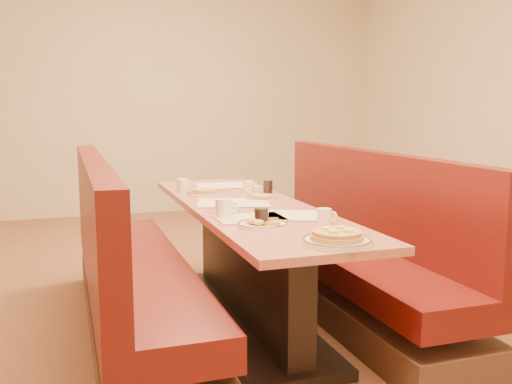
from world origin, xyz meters
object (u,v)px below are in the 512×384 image
object	(u,v)px
coffee_mug_b	(225,208)
soda_tumbler_mid	(268,187)
booth_right	(353,256)
pancake_plate	(337,239)
coffee_mug_d	(183,185)
eggs_plate	(262,224)
booth_left	(127,277)
diner_table	(247,264)
soda_tumbler_near	(261,218)
coffee_mug_a	(325,216)
coffee_mug_c	(249,187)

from	to	relation	value
coffee_mug_b	soda_tumbler_mid	distance (m)	0.91
booth_right	pancake_plate	world-z (taller)	booth_right
coffee_mug_d	eggs_plate	bearing A→B (deg)	-64.34
pancake_plate	booth_left	bearing A→B (deg)	125.64
diner_table	soda_tumbler_near	world-z (taller)	soda_tumbler_near
coffee_mug_a	coffee_mug_d	distance (m)	1.45
booth_left	coffee_mug_d	distance (m)	0.94
coffee_mug_a	coffee_mug_b	size ratio (longest dim) A/B	0.80
diner_table	eggs_plate	xyz separation A→B (m)	(-0.13, -0.65, 0.39)
coffee_mug_b	soda_tumbler_near	bearing A→B (deg)	-82.48
booth_right	pancake_plate	size ratio (longest dim) A/B	8.06
booth_right	coffee_mug_b	size ratio (longest dim) A/B	19.37
coffee_mug_a	soda_tumbler_mid	xyz separation A→B (m)	(0.09, 1.10, 0.00)
eggs_plate	diner_table	bearing A→B (deg)	78.65
diner_table	coffee_mug_d	size ratio (longest dim) A/B	22.58
soda_tumbler_near	eggs_plate	bearing A→B (deg)	61.80
booth_right	soda_tumbler_near	bearing A→B (deg)	-142.60
diner_table	soda_tumbler_mid	world-z (taller)	soda_tumbler_mid
coffee_mug_a	soda_tumbler_near	xyz separation A→B (m)	(-0.33, 0.03, 0.01)
diner_table	booth_left	size ratio (longest dim) A/B	1.00
eggs_plate	coffee_mug_b	world-z (taller)	coffee_mug_b
soda_tumbler_near	booth_right	bearing A→B (deg)	37.40
diner_table	coffee_mug_b	bearing A→B (deg)	-124.37
coffee_mug_a	soda_tumbler_mid	distance (m)	1.10
coffee_mug_a	booth_right	bearing A→B (deg)	74.16
booth_left	coffee_mug_b	distance (m)	0.75
diner_table	coffee_mug_c	size ratio (longest dim) A/B	22.44
diner_table	pancake_plate	distance (m)	1.17
coffee_mug_b	eggs_plate	bearing A→B (deg)	-80.74
soda_tumbler_mid	coffee_mug_b	bearing A→B (deg)	-124.64
pancake_plate	coffee_mug_d	bearing A→B (deg)	99.98
pancake_plate	coffee_mug_b	xyz separation A→B (m)	(-0.29, 0.75, 0.03)
booth_right	coffee_mug_a	bearing A→B (deg)	-127.94
pancake_plate	soda_tumbler_near	bearing A→B (deg)	114.03
coffee_mug_a	coffee_mug_d	size ratio (longest dim) A/B	0.93
diner_table	pancake_plate	xyz separation A→B (m)	(0.06, -1.10, 0.40)
soda_tumbler_near	soda_tumbler_mid	distance (m)	1.15
booth_right	soda_tumbler_near	distance (m)	1.18
coffee_mug_a	booth_left	bearing A→B (deg)	165.08
booth_right	coffee_mug_d	xyz separation A→B (m)	(-0.99, 0.68, 0.43)
eggs_plate	soda_tumbler_near	xyz separation A→B (m)	(-0.01, -0.01, 0.03)
eggs_plate	coffee_mug_d	size ratio (longest dim) A/B	2.29
booth_left	coffee_mug_c	xyz separation A→B (m)	(0.88, 0.42, 0.43)
soda_tumbler_near	coffee_mug_c	bearing A→B (deg)	75.23
pancake_plate	coffee_mug_a	size ratio (longest dim) A/B	3.01
diner_table	booth_left	distance (m)	0.73
booth_right	coffee_mug_a	size ratio (longest dim) A/B	24.26
booth_right	soda_tumbler_near	xyz separation A→B (m)	(-0.87, -0.67, 0.44)
pancake_plate	coffee_mug_d	distance (m)	1.81
diner_table	coffee_mug_a	distance (m)	0.83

